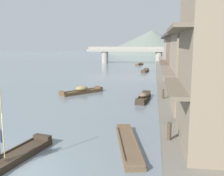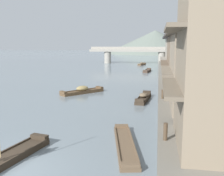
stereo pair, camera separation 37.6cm
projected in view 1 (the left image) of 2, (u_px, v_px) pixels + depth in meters
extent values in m
plane|color=slate|center=(6.00, 171.00, 11.22)|extent=(400.00, 400.00, 0.00)
cube|color=#6B665B|center=(220.00, 78.00, 37.95)|extent=(18.00, 110.00, 0.80)
cube|color=#33281E|center=(16.00, 156.00, 12.41)|extent=(1.96, 4.49, 0.26)
cube|color=#33281E|center=(42.00, 137.00, 14.24)|extent=(1.02, 0.55, 0.23)
cube|color=#33281E|center=(8.00, 151.00, 12.56)|extent=(0.88, 3.79, 0.08)
cube|color=#33281E|center=(25.00, 155.00, 12.21)|extent=(0.88, 3.79, 0.08)
cube|color=black|center=(0.00, 158.00, 11.32)|extent=(0.16, 0.24, 0.05)
cylinder|color=#2D334C|center=(1.00, 136.00, 11.12)|extent=(0.08, 0.08, 0.56)
cylinder|color=tan|center=(2.00, 124.00, 11.03)|extent=(0.04, 0.04, 3.00)
cube|color=brown|center=(82.00, 92.00, 28.77)|extent=(4.07, 4.58, 0.26)
cube|color=brown|center=(99.00, 88.00, 30.27)|extent=(1.01, 0.92, 0.24)
cube|color=brown|center=(63.00, 93.00, 27.20)|extent=(1.01, 0.92, 0.24)
cube|color=brown|center=(79.00, 90.00, 29.13)|extent=(2.94, 3.53, 0.08)
cube|color=brown|center=(85.00, 91.00, 28.36)|extent=(2.94, 3.53, 0.08)
ellipsoid|color=olive|center=(82.00, 88.00, 28.71)|extent=(1.69, 1.74, 0.56)
cube|color=brown|center=(139.00, 64.00, 66.94)|extent=(1.94, 4.14, 0.24)
cube|color=brown|center=(137.00, 64.00, 65.22)|extent=(0.90, 0.56, 0.21)
cube|color=brown|center=(142.00, 63.00, 68.58)|extent=(0.90, 0.56, 0.21)
cube|color=brown|center=(141.00, 64.00, 66.74)|extent=(1.00, 3.43, 0.08)
cube|color=brown|center=(138.00, 64.00, 67.08)|extent=(1.00, 3.43, 0.08)
ellipsoid|color=brown|center=(139.00, 63.00, 66.88)|extent=(1.11, 1.35, 0.46)
cube|color=#33281E|center=(143.00, 99.00, 25.27)|extent=(1.35, 4.58, 0.30)
cube|color=#33281E|center=(146.00, 92.00, 27.23)|extent=(0.81, 0.44, 0.27)
cube|color=#33281E|center=(140.00, 100.00, 23.22)|extent=(0.81, 0.44, 0.27)
cube|color=#33281E|center=(139.00, 97.00, 25.34)|extent=(0.52, 4.00, 0.08)
cube|color=#33281E|center=(147.00, 97.00, 25.14)|extent=(0.52, 4.00, 0.08)
ellipsoid|color=brown|center=(143.00, 95.00, 25.21)|extent=(0.89, 1.16, 0.43)
cube|color=#423328|center=(145.00, 71.00, 50.71)|extent=(1.47, 4.66, 0.29)
cube|color=#423328|center=(147.00, 69.00, 52.69)|extent=(0.85, 0.46, 0.27)
cube|color=#423328|center=(143.00, 71.00, 48.63)|extent=(0.85, 0.46, 0.27)
cube|color=#423328|center=(143.00, 70.00, 50.79)|extent=(0.59, 4.06, 0.08)
cube|color=#423328|center=(147.00, 70.00, 50.56)|extent=(0.59, 4.06, 0.08)
cube|color=brown|center=(128.00, 145.00, 13.89)|extent=(2.07, 5.71, 0.19)
cube|color=brown|center=(124.00, 126.00, 16.49)|extent=(0.88, 0.52, 0.17)
cube|color=brown|center=(135.00, 165.00, 11.23)|extent=(0.88, 0.52, 0.17)
cube|color=brown|center=(120.00, 143.00, 13.84)|extent=(1.14, 5.04, 0.08)
cube|color=brown|center=(136.00, 142.00, 13.89)|extent=(1.14, 5.04, 0.08)
cube|color=brown|center=(175.00, 87.00, 12.12)|extent=(0.70, 5.52, 0.16)
cube|color=brown|center=(177.00, 29.00, 11.69)|extent=(0.70, 5.52, 0.16)
cube|color=gray|center=(200.00, 71.00, 19.10)|extent=(4.02, 7.08, 5.20)
cube|color=#6E6151|center=(167.00, 70.00, 19.47)|extent=(0.70, 7.08, 0.16)
cube|color=#4C4238|center=(202.00, 33.00, 18.65)|extent=(4.92, 7.98, 0.24)
cube|color=#4C4238|center=(203.00, 26.00, 18.57)|extent=(2.41, 7.98, 0.70)
cube|color=#75604C|center=(188.00, 63.00, 26.69)|extent=(4.11, 7.21, 5.20)
cube|color=brown|center=(164.00, 63.00, 27.06)|extent=(0.70, 7.21, 0.16)
cube|color=#3D3838|center=(189.00, 36.00, 26.24)|extent=(5.01, 8.11, 0.24)
cube|color=#3D3838|center=(189.00, 31.00, 26.16)|extent=(2.47, 8.11, 0.70)
cube|color=gray|center=(184.00, 59.00, 34.67)|extent=(5.06, 7.29, 5.20)
cube|color=gray|center=(162.00, 58.00, 35.12)|extent=(0.70, 7.29, 0.16)
cube|color=#2D2D33|center=(185.00, 38.00, 34.22)|extent=(5.96, 8.19, 0.24)
cube|color=#2D2D33|center=(185.00, 34.00, 34.14)|extent=(3.03, 8.19, 0.70)
cylinder|color=#473828|center=(169.00, 131.00, 12.62)|extent=(0.20, 0.20, 0.84)
cylinder|color=#473828|center=(163.00, 94.00, 22.18)|extent=(0.20, 0.20, 0.76)
cube|color=gray|center=(132.00, 51.00, 71.16)|extent=(24.31, 2.40, 0.60)
cylinder|color=gray|center=(105.00, 57.00, 72.60)|extent=(1.80, 1.80, 3.18)
cylinder|color=gray|center=(159.00, 58.00, 70.34)|extent=(1.80, 1.80, 3.18)
cube|color=gray|center=(132.00, 48.00, 72.02)|extent=(24.31, 0.30, 0.70)
cone|color=slate|center=(152.00, 42.00, 143.96)|extent=(53.77, 53.77, 12.43)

